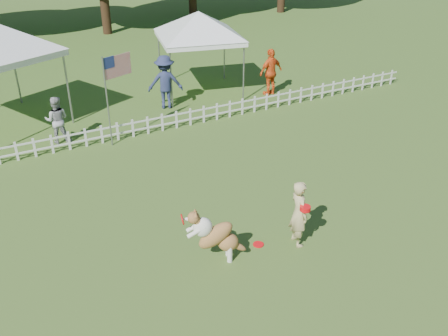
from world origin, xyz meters
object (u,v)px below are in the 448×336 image
object	(u,v)px
spectator_b	(165,82)
canopy_tent_right	(199,54)
frisbee_on_turf	(258,244)
spectator_a	(57,120)
handler	(299,213)
spectator_c	(271,72)
flag_pole	(107,103)
dog	(217,235)

from	to	relation	value
spectator_b	canopy_tent_right	bearing A→B (deg)	-133.74
frisbee_on_turf	spectator_a	world-z (taller)	spectator_a
handler	spectator_b	distance (m)	8.94
spectator_c	frisbee_on_turf	bearing A→B (deg)	47.58
flag_pole	spectator_b	world-z (taller)	flag_pole
dog	spectator_a	bearing A→B (deg)	122.31
spectator_b	spectator_a	bearing A→B (deg)	35.59
frisbee_on_turf	spectator_b	bearing A→B (deg)	81.24
flag_pole	spectator_c	bearing A→B (deg)	-8.87
handler	dog	world-z (taller)	handler
spectator_b	spectator_c	world-z (taller)	spectator_b
flag_pole	spectator_a	xyz separation A→B (m)	(-1.37, 0.96, -0.64)
spectator_b	spectator_c	size ratio (longest dim) A/B	1.07
spectator_a	spectator_c	size ratio (longest dim) A/B	0.83
dog	spectator_b	xyz separation A→B (m)	(2.36, 8.61, 0.34)
canopy_tent_right	handler	bearing A→B (deg)	-90.77
frisbee_on_turf	spectator_a	bearing A→B (deg)	110.18
frisbee_on_turf	spectator_c	world-z (taller)	spectator_c
dog	canopy_tent_right	xyz separation A→B (m)	(4.16, 9.53, 0.89)
spectator_a	spectator_c	xyz separation A→B (m)	(8.12, 0.59, 0.15)
spectator_a	spectator_b	xyz separation A→B (m)	(4.05, 1.19, 0.21)
canopy_tent_right	spectator_c	bearing A→B (deg)	-21.39
handler	dog	size ratio (longest dim) A/B	1.25
dog	spectator_c	bearing A→B (deg)	70.73
handler	dog	xyz separation A→B (m)	(-1.82, 0.31, -0.15)
frisbee_on_turf	flag_pole	bearing A→B (deg)	101.87
frisbee_on_turf	canopy_tent_right	distance (m)	10.13
spectator_a	handler	bearing A→B (deg)	134.84
spectator_c	handler	bearing A→B (deg)	52.60
spectator_c	flag_pole	bearing A→B (deg)	4.53
dog	spectator_b	distance (m)	8.94
handler	flag_pole	size ratio (longest dim) A/B	0.56
handler	spectator_b	size ratio (longest dim) A/B	0.81
dog	handler	bearing A→B (deg)	9.77
dog	canopy_tent_right	world-z (taller)	canopy_tent_right
canopy_tent_right	dog	bearing A→B (deg)	-100.98
frisbee_on_turf	flag_pole	world-z (taller)	flag_pole
dog	frisbee_on_turf	xyz separation A→B (m)	(1.04, 0.01, -0.61)
canopy_tent_right	frisbee_on_turf	bearing A→B (deg)	-95.58
canopy_tent_right	spectator_c	world-z (taller)	canopy_tent_right
handler	spectator_c	xyz separation A→B (m)	(4.61, 8.32, 0.12)
spectator_a	spectator_b	world-z (taller)	spectator_b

